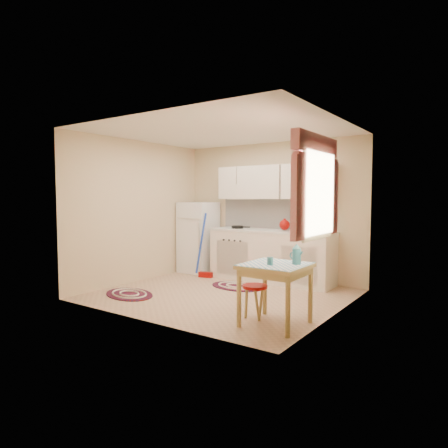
{
  "coord_description": "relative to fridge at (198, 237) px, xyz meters",
  "views": [
    {
      "loc": [
        3.49,
        -4.97,
        1.52
      ],
      "look_at": [
        -0.12,
        0.25,
        1.08
      ],
      "focal_mm": 32.0,
      "sensor_mm": 36.0,
      "label": 1
    }
  ],
  "objects": [
    {
      "name": "room_shell",
      "position": [
        1.59,
        -1.01,
        0.9
      ],
      "size": [
        3.64,
        3.6,
        2.52
      ],
      "color": "tan",
      "rests_on": "ground"
    },
    {
      "name": "fridge",
      "position": [
        0.0,
        0.0,
        0.0
      ],
      "size": [
        0.65,
        0.6,
        1.4
      ],
      "primitive_type": "cube",
      "color": "white",
      "rests_on": "ground"
    },
    {
      "name": "broom",
      "position": [
        0.45,
        -0.35,
        -0.1
      ],
      "size": [
        0.3,
        0.18,
        1.2
      ],
      "primitive_type": null,
      "rotation": [
        0.0,
        0.0,
        0.23
      ],
      "color": "blue",
      "rests_on": "ground"
    },
    {
      "name": "base_cabinets",
      "position": [
        1.6,
        0.05,
        -0.26
      ],
      "size": [
        2.25,
        0.6,
        0.88
      ],
      "primitive_type": "cube",
      "color": "white",
      "rests_on": "ground"
    },
    {
      "name": "countertop",
      "position": [
        1.6,
        0.05,
        0.2
      ],
      "size": [
        2.27,
        0.62,
        0.04
      ],
      "primitive_type": "cube",
      "color": "silver",
      "rests_on": "base_cabinets"
    },
    {
      "name": "frying_pan",
      "position": [
        0.92,
        0.0,
        0.24
      ],
      "size": [
        0.26,
        0.26,
        0.05
      ],
      "primitive_type": "cylinder",
      "rotation": [
        0.0,
        0.0,
        0.24
      ],
      "color": "black",
      "rests_on": "countertop"
    },
    {
      "name": "red_kettle",
      "position": [
        1.87,
        0.05,
        0.32
      ],
      "size": [
        0.25,
        0.24,
        0.2
      ],
      "primitive_type": null,
      "rotation": [
        0.0,
        0.0,
        -0.34
      ],
      "color": "#910805",
      "rests_on": "countertop"
    },
    {
      "name": "red_canister",
      "position": [
        2.12,
        0.05,
        0.3
      ],
      "size": [
        0.13,
        0.13,
        0.16
      ],
      "primitive_type": "cylinder",
      "rotation": [
        0.0,
        0.0,
        0.16
      ],
      "color": "#910805",
      "rests_on": "countertop"
    },
    {
      "name": "table",
      "position": [
        2.8,
        -2.08,
        -0.34
      ],
      "size": [
        0.72,
        0.72,
        0.72
      ],
      "primitive_type": "cube",
      "color": "tan",
      "rests_on": "ground"
    },
    {
      "name": "stool",
      "position": [
        2.47,
        -2.0,
        -0.49
      ],
      "size": [
        0.38,
        0.38,
        0.42
      ],
      "primitive_type": "cylinder",
      "rotation": [
        0.0,
        0.0,
        -0.26
      ],
      "color": "#910805",
      "rests_on": "ground"
    },
    {
      "name": "coffee_pot",
      "position": [
        3.01,
        -1.96,
        0.15
      ],
      "size": [
        0.15,
        0.13,
        0.25
      ],
      "primitive_type": null,
      "rotation": [
        0.0,
        0.0,
        -0.23
      ],
      "color": "teal",
      "rests_on": "table"
    },
    {
      "name": "mug",
      "position": [
        2.78,
        -2.18,
        0.07
      ],
      "size": [
        0.08,
        0.08,
        0.1
      ],
      "primitive_type": "cylinder",
      "rotation": [
        0.0,
        0.0,
        -0.2
      ],
      "color": "teal",
      "rests_on": "table"
    },
    {
      "name": "rug_center",
      "position": [
        1.35,
        -0.67,
        -0.69
      ],
      "size": [
        0.98,
        0.69,
        0.02
      ],
      "primitive_type": null,
      "rotation": [
        0.0,
        0.0,
        -0.07
      ],
      "color": "#650F0B",
      "rests_on": "ground"
    },
    {
      "name": "rug_left",
      "position": [
        0.28,
        -2.07,
        -0.69
      ],
      "size": [
        1.07,
        0.86,
        0.02
      ],
      "primitive_type": null,
      "rotation": [
        0.0,
        0.0,
        -0.28
      ],
      "color": "#650F0B",
      "rests_on": "ground"
    }
  ]
}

